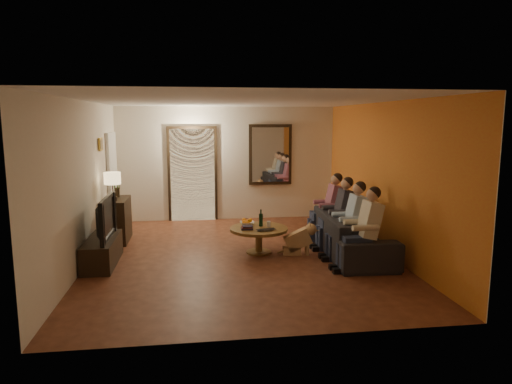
{
  "coord_description": "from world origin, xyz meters",
  "views": [
    {
      "loc": [
        -0.77,
        -7.48,
        2.28
      ],
      "look_at": [
        0.3,
        0.3,
        1.05
      ],
      "focal_mm": 32.0,
      "sensor_mm": 36.0,
      "label": 1
    }
  ],
  "objects": [
    {
      "name": "book_stack",
      "position": [
        0.11,
        0.03,
        0.48
      ],
      "size": [
        0.2,
        0.15,
        0.07
      ],
      "primitive_type": null,
      "color": "black",
      "rests_on": "coffee_table"
    },
    {
      "name": "mirror_glass",
      "position": [
        1.0,
        2.93,
        1.5
      ],
      "size": [
        0.86,
        0.02,
        1.26
      ],
      "primitive_type": "cube",
      "color": "white",
      "rests_on": "back_wall"
    },
    {
      "name": "orange_accent",
      "position": [
        2.49,
        0.0,
        1.3
      ],
      "size": [
        0.01,
        6.0,
        2.6
      ],
      "primitive_type": "cube",
      "color": "#CC5C22",
      "rests_on": "right_wall"
    },
    {
      "name": "ceiling",
      "position": [
        0.0,
        0.0,
        2.6
      ],
      "size": [
        5.0,
        6.0,
        0.01
      ],
      "primitive_type": "cube",
      "color": "white",
      "rests_on": "back_wall"
    },
    {
      "name": "sofa",
      "position": [
        1.9,
        -0.11,
        0.35
      ],
      "size": [
        2.42,
        1.05,
        0.69
      ],
      "primitive_type": "imported",
      "rotation": [
        0.0,
        0.0,
        1.52
      ],
      "color": "black",
      "rests_on": "floor"
    },
    {
      "name": "table_lamp",
      "position": [
        -2.25,
        1.06,
        1.09
      ],
      "size": [
        0.3,
        0.3,
        0.54
      ],
      "primitive_type": null,
      "color": "beige",
      "rests_on": "dresser"
    },
    {
      "name": "person_a",
      "position": [
        1.8,
        -1.01,
        0.6
      ],
      "size": [
        0.6,
        0.4,
        1.2
      ],
      "primitive_type": null,
      "color": "tan",
      "rests_on": "sofa"
    },
    {
      "name": "dog",
      "position": [
        0.98,
        -0.05,
        0.28
      ],
      "size": [
        0.58,
        0.29,
        0.56
      ],
      "primitive_type": null,
      "rotation": [
        0.0,
        0.0,
        -0.1
      ],
      "color": "tan",
      "rests_on": "floor"
    },
    {
      "name": "art_canvas",
      "position": [
        -2.46,
        1.3,
        1.85
      ],
      "size": [
        0.01,
        0.22,
        0.18
      ],
      "primitive_type": "cube",
      "color": "brown",
      "rests_on": "left_wall"
    },
    {
      "name": "right_wall",
      "position": [
        2.5,
        0.0,
        1.3
      ],
      "size": [
        0.02,
        6.0,
        2.6
      ],
      "primitive_type": "cube",
      "color": "beige",
      "rests_on": "floor"
    },
    {
      "name": "wine_glass",
      "position": [
        0.51,
        0.18,
        0.5
      ],
      "size": [
        0.06,
        0.06,
        0.1
      ],
      "primitive_type": "cylinder",
      "color": "silver",
      "rests_on": "coffee_table"
    },
    {
      "name": "flower_vase",
      "position": [
        -2.25,
        1.5,
        1.04
      ],
      "size": [
        0.14,
        0.14,
        0.44
      ],
      "primitive_type": null,
      "color": "#B51330",
      "rests_on": "dresser"
    },
    {
      "name": "oranges",
      "position": [
        0.15,
        0.35,
        0.55
      ],
      "size": [
        0.2,
        0.2,
        0.08
      ],
      "primitive_type": null,
      "color": "orange",
      "rests_on": "bowl"
    },
    {
      "name": "white_door",
      "position": [
        -2.46,
        2.3,
        1.02
      ],
      "size": [
        0.06,
        0.85,
        2.04
      ],
      "primitive_type": "cube",
      "color": "white",
      "rests_on": "floor"
    },
    {
      "name": "kitchen_doorway",
      "position": [
        -0.8,
        2.98,
        1.05
      ],
      "size": [
        1.0,
        0.06,
        2.1
      ],
      "primitive_type": "cube",
      "color": "#FFE0A5",
      "rests_on": "floor"
    },
    {
      "name": "floor",
      "position": [
        0.0,
        0.0,
        0.0
      ],
      "size": [
        5.0,
        6.0,
        0.01
      ],
      "primitive_type": "cube",
      "color": "#4A2013",
      "rests_on": "ground"
    },
    {
      "name": "left_wall",
      "position": [
        -2.5,
        0.0,
        1.3
      ],
      "size": [
        0.02,
        6.0,
        2.6
      ],
      "primitive_type": "cube",
      "color": "beige",
      "rests_on": "floor"
    },
    {
      "name": "tv_stand",
      "position": [
        -2.25,
        -0.16,
        0.21
      ],
      "size": [
        0.45,
        1.27,
        0.42
      ],
      "primitive_type": "cube",
      "color": "black",
      "rests_on": "floor"
    },
    {
      "name": "door_trim",
      "position": [
        -0.8,
        2.97,
        1.05
      ],
      "size": [
        1.12,
        0.04,
        2.22
      ],
      "primitive_type": "cube",
      "color": "black",
      "rests_on": "floor"
    },
    {
      "name": "mirror_frame",
      "position": [
        1.0,
        2.96,
        1.5
      ],
      "size": [
        1.0,
        0.05,
        1.4
      ],
      "primitive_type": "cube",
      "color": "black",
      "rests_on": "back_wall"
    },
    {
      "name": "back_wall",
      "position": [
        0.0,
        3.0,
        1.3
      ],
      "size": [
        5.0,
        0.02,
        2.6
      ],
      "primitive_type": "cube",
      "color": "beige",
      "rests_on": "floor"
    },
    {
      "name": "person_b",
      "position": [
        1.8,
        -0.41,
        0.6
      ],
      "size": [
        0.6,
        0.4,
        1.2
      ],
      "primitive_type": null,
      "color": "tan",
      "rests_on": "sofa"
    },
    {
      "name": "coffee_table",
      "position": [
        0.33,
        0.13,
        0.23
      ],
      "size": [
        1.05,
        1.05,
        0.45
      ],
      "primitive_type": "cylinder",
      "rotation": [
        0.0,
        0.0,
        0.05
      ],
      "color": "brown",
      "rests_on": "floor"
    },
    {
      "name": "dresser",
      "position": [
        -2.25,
        1.28,
        0.41
      ],
      "size": [
        0.45,
        0.92,
        0.82
      ],
      "primitive_type": "cube",
      "color": "black",
      "rests_on": "floor"
    },
    {
      "name": "laptop",
      "position": [
        0.43,
        -0.15,
        0.46
      ],
      "size": [
        0.37,
        0.27,
        0.03
      ],
      "primitive_type": "imported",
      "rotation": [
        0.0,
        0.0,
        0.21
      ],
      "color": "black",
      "rests_on": "coffee_table"
    },
    {
      "name": "person_d",
      "position": [
        1.8,
        0.79,
        0.6
      ],
      "size": [
        0.6,
        0.4,
        1.2
      ],
      "primitive_type": null,
      "color": "tan",
      "rests_on": "sofa"
    },
    {
      "name": "fridge_glimpse",
      "position": [
        -0.55,
        2.98,
        0.9
      ],
      "size": [
        0.45,
        0.03,
        1.7
      ],
      "primitive_type": "cube",
      "color": "silver",
      "rests_on": "floor"
    },
    {
      "name": "person_c",
      "position": [
        1.8,
        0.19,
        0.6
      ],
      "size": [
        0.6,
        0.4,
        1.2
      ],
      "primitive_type": null,
      "color": "tan",
      "rests_on": "sofa"
    },
    {
      "name": "wine_bottle",
      "position": [
        0.38,
        0.23,
        0.6
      ],
      "size": [
        0.07,
        0.07,
        0.31
      ],
      "primitive_type": null,
      "color": "black",
      "rests_on": "coffee_table"
    },
    {
      "name": "bowl",
      "position": [
        0.15,
        0.35,
        0.48
      ],
      "size": [
        0.26,
        0.26,
        0.06
      ],
      "primitive_type": "imported",
      "color": "white",
      "rests_on": "coffee_table"
    },
    {
      "name": "front_wall",
      "position": [
        0.0,
        -3.0,
        1.3
      ],
      "size": [
        5.0,
        0.02,
        2.6
      ],
      "primitive_type": "cube",
      "color": "beige",
      "rests_on": "floor"
    },
    {
      "name": "framed_art",
      "position": [
        -2.47,
        1.3,
        1.85
      ],
      "size": [
        0.03,
        0.28,
        0.24
      ],
      "primitive_type": "cube",
      "color": "#B28C33",
      "rests_on": "left_wall"
    },
    {
      "name": "tv",
      "position": [
        -2.25,
        -0.16,
        0.76
      ],
      "size": [
        1.17,
        0.15,
        0.67
      ],
      "primitive_type": "imported",
      "rotation": [
        0.0,
        0.0,
        1.57
      ],
      "color": "black",
      "rests_on": "tv_stand"
    }
  ]
}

